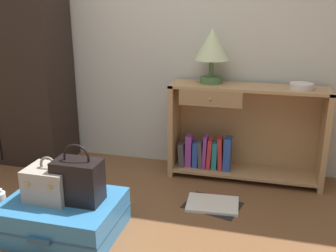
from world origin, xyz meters
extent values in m
cube|color=beige|center=(0.00, 1.50, 1.30)|extent=(6.40, 0.10, 2.60)
cube|color=black|center=(-1.33, 1.20, 1.00)|extent=(1.03, 0.45, 2.00)
cube|color=tan|center=(0.14, 1.27, 0.38)|extent=(0.04, 0.31, 0.76)
cube|color=tan|center=(1.29, 1.27, 0.38)|extent=(0.04, 0.31, 0.76)
cube|color=tan|center=(0.72, 1.27, 0.75)|extent=(1.19, 0.31, 0.02)
cube|color=tan|center=(0.72, 1.27, 0.06)|extent=(1.11, 0.31, 0.02)
cube|color=tan|center=(0.72, 1.41, 0.38)|extent=(1.11, 0.01, 0.74)
cube|color=#9D7950|center=(0.45, 1.13, 0.68)|extent=(0.48, 0.02, 0.12)
sphere|color=#9E844C|center=(0.45, 1.11, 0.68)|extent=(0.02, 0.02, 0.02)
cube|color=#4C474C|center=(0.21, 1.24, 0.16)|extent=(0.06, 0.12, 0.19)
cube|color=purple|center=(0.27, 1.24, 0.20)|extent=(0.05, 0.09, 0.26)
cube|color=#2D51B2|center=(0.33, 1.24, 0.17)|extent=(0.04, 0.09, 0.21)
cube|color=#4C474C|center=(0.37, 1.24, 0.18)|extent=(0.05, 0.11, 0.22)
cube|color=purple|center=(0.40, 1.24, 0.20)|extent=(0.04, 0.10, 0.27)
cube|color=red|center=(0.44, 1.24, 0.19)|extent=(0.04, 0.12, 0.25)
cube|color=teal|center=(0.48, 1.24, 0.18)|extent=(0.04, 0.09, 0.23)
cube|color=red|center=(0.53, 1.24, 0.20)|extent=(0.05, 0.11, 0.27)
cube|color=#2D51B2|center=(0.59, 1.24, 0.20)|extent=(0.06, 0.12, 0.27)
cylinder|color=#4C7542|center=(0.42, 1.31, 0.78)|extent=(0.17, 0.17, 0.05)
cylinder|color=#4C7542|center=(0.42, 1.31, 0.87)|extent=(0.04, 0.04, 0.13)
cone|color=beige|center=(0.42, 1.31, 1.06)|extent=(0.27, 0.27, 0.24)
cylinder|color=silver|center=(1.09, 1.24, 0.78)|extent=(0.17, 0.17, 0.05)
cube|color=teal|center=(-0.29, 0.18, 0.11)|extent=(0.67, 0.51, 0.23)
cube|color=#285071|center=(-0.29, 0.18, 0.11)|extent=(0.68, 0.52, 0.01)
cube|color=#285071|center=(-0.29, -0.09, 0.11)|extent=(0.14, 0.02, 0.03)
cube|color=#A89E8E|center=(-0.36, 0.18, 0.33)|extent=(0.26, 0.22, 0.20)
torus|color=slate|center=(-0.36, 0.18, 0.44)|extent=(0.11, 0.02, 0.11)
cube|color=tan|center=(-0.43, 0.07, 0.36)|extent=(0.02, 0.01, 0.02)
cube|color=tan|center=(-0.29, 0.07, 0.36)|extent=(0.02, 0.01, 0.02)
cube|color=black|center=(-0.18, 0.19, 0.36)|extent=(0.28, 0.17, 0.26)
torus|color=black|center=(-0.18, 0.19, 0.51)|extent=(0.17, 0.01, 0.17)
cylinder|color=white|center=(-0.77, 0.22, 0.09)|extent=(0.08, 0.08, 0.19)
cube|color=white|center=(0.55, 0.75, 0.01)|extent=(0.38, 0.28, 0.02)
cube|color=black|center=(0.55, 0.75, 0.00)|extent=(0.43, 0.36, 0.01)
camera|label=1|loc=(0.86, -1.65, 1.35)|focal=41.08mm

